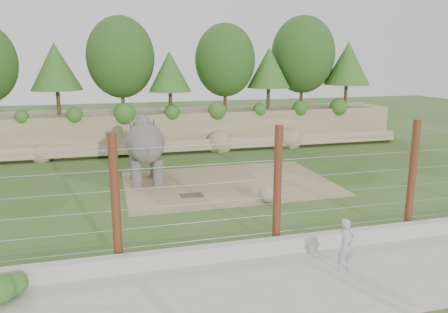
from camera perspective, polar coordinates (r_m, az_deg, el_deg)
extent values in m
plane|color=#395B22|center=(18.63, 1.62, -6.12)|extent=(90.00, 90.00, 0.00)
cube|color=#837353|center=(30.68, -5.38, 3.73)|extent=(30.00, 4.00, 2.50)
cube|color=#837353|center=(28.61, -4.56, 1.26)|extent=(30.00, 1.37, 1.07)
cylinder|color=#3F2B19|center=(29.65, -20.81, 6.62)|extent=(0.24, 0.24, 1.58)
sphere|color=#1D4E17|center=(29.53, -21.14, 10.74)|extent=(3.60, 3.60, 3.60)
cylinder|color=#3F2B19|center=(30.01, -13.08, 7.51)|extent=(0.24, 0.24, 1.92)
sphere|color=#1D4E17|center=(29.90, -13.34, 12.50)|extent=(4.40, 4.40, 4.40)
cylinder|color=#3F2B19|center=(29.11, -7.01, 7.07)|extent=(0.24, 0.24, 1.40)
sphere|color=#1D4E17|center=(28.99, -7.11, 10.81)|extent=(3.20, 3.20, 3.20)
cylinder|color=#3F2B19|center=(30.88, 0.14, 7.88)|extent=(0.24, 0.24, 1.82)
sphere|color=#1D4E17|center=(30.77, 0.14, 12.47)|extent=(4.16, 4.16, 4.16)
cylinder|color=#3F2B19|center=(31.25, 5.80, 7.58)|extent=(0.24, 0.24, 1.50)
sphere|color=#1D4E17|center=(31.14, 5.88, 11.33)|extent=(3.44, 3.44, 3.44)
cylinder|color=#3F2B19|center=(33.32, 10.07, 8.22)|extent=(0.24, 0.24, 2.03)
sphere|color=#1D4E17|center=(33.22, 10.25, 12.96)|extent=(4.64, 4.64, 4.64)
cylinder|color=#3F2B19|center=(33.67, 15.60, 7.67)|extent=(0.24, 0.24, 1.64)
sphere|color=#1D4E17|center=(33.57, 15.83, 11.46)|extent=(3.76, 3.76, 3.76)
cube|color=#97825E|center=(21.51, 0.59, -3.49)|extent=(10.00, 7.00, 0.02)
cube|color=#262628|center=(19.61, -4.24, -5.07)|extent=(1.00, 0.60, 0.03)
sphere|color=gray|center=(18.66, 5.68, -4.89)|extent=(0.73, 0.73, 0.73)
cube|color=#A9A79C|center=(14.16, 7.57, -11.42)|extent=(26.00, 0.35, 0.50)
cube|color=#A9A79C|center=(12.64, 11.15, -15.92)|extent=(26.00, 4.00, 0.01)
cylinder|color=#512814|center=(13.01, -13.98, -5.64)|extent=(0.26, 0.26, 4.00)
cylinder|color=#512814|center=(13.98, 6.99, -4.06)|extent=(0.26, 0.26, 4.00)
cylinder|color=#512814|center=(16.48, 23.35, -2.45)|extent=(0.26, 0.26, 4.00)
cylinder|color=gray|center=(14.48, 6.83, -9.76)|extent=(20.00, 0.02, 0.02)
cylinder|color=gray|center=(14.26, 6.89, -7.53)|extent=(20.00, 0.02, 0.02)
cylinder|color=gray|center=(14.07, 6.96, -5.23)|extent=(20.00, 0.02, 0.02)
cylinder|color=gray|center=(13.90, 7.03, -2.88)|extent=(20.00, 0.02, 0.02)
cylinder|color=gray|center=(13.75, 7.09, -0.47)|extent=(20.00, 0.02, 0.02)
cylinder|color=gray|center=(13.62, 7.16, 1.99)|extent=(20.00, 0.02, 0.02)
sphere|color=#1F5C1A|center=(12.69, -26.23, -14.96)|extent=(0.77, 0.77, 0.77)
imported|color=#B6BAC0|center=(13.19, 15.66, -11.11)|extent=(0.64, 0.50, 1.56)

